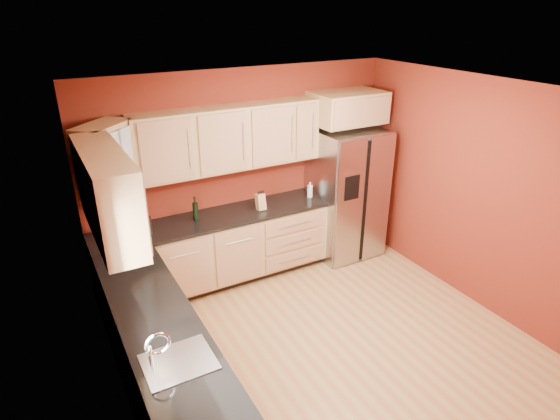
{
  "coord_description": "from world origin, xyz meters",
  "views": [
    {
      "loc": [
        -2.32,
        -3.15,
        3.31
      ],
      "look_at": [
        -0.08,
        0.9,
        1.23
      ],
      "focal_mm": 30.0,
      "sensor_mm": 36.0,
      "label": 1
    }
  ],
  "objects_px": {
    "soap_dispenser": "(310,190)",
    "canister_left": "(123,231)",
    "refrigerator": "(346,193)",
    "knife_block": "(261,202)",
    "wine_bottle_a": "(195,208)"
  },
  "relations": [
    {
      "from": "soap_dispenser",
      "to": "canister_left",
      "type": "bearing_deg",
      "value": -179.39
    },
    {
      "from": "refrigerator",
      "to": "canister_left",
      "type": "bearing_deg",
      "value": 179.38
    },
    {
      "from": "knife_block",
      "to": "soap_dispenser",
      "type": "height_order",
      "value": "knife_block"
    },
    {
      "from": "wine_bottle_a",
      "to": "soap_dispenser",
      "type": "distance_m",
      "value": 1.57
    },
    {
      "from": "wine_bottle_a",
      "to": "soap_dispenser",
      "type": "bearing_deg",
      "value": -1.85
    },
    {
      "from": "knife_block",
      "to": "soap_dispenser",
      "type": "bearing_deg",
      "value": 2.29
    },
    {
      "from": "canister_left",
      "to": "wine_bottle_a",
      "type": "bearing_deg",
      "value": 5.09
    },
    {
      "from": "refrigerator",
      "to": "canister_left",
      "type": "relative_size",
      "value": 9.46
    },
    {
      "from": "wine_bottle_a",
      "to": "soap_dispenser",
      "type": "height_order",
      "value": "wine_bottle_a"
    },
    {
      "from": "canister_left",
      "to": "wine_bottle_a",
      "type": "xyz_separation_m",
      "value": [
        0.86,
        0.08,
        0.05
      ]
    },
    {
      "from": "canister_left",
      "to": "soap_dispenser",
      "type": "height_order",
      "value": "soap_dispenser"
    },
    {
      "from": "refrigerator",
      "to": "wine_bottle_a",
      "type": "height_order",
      "value": "refrigerator"
    },
    {
      "from": "knife_block",
      "to": "canister_left",
      "type": "bearing_deg",
      "value": 177.97
    },
    {
      "from": "knife_block",
      "to": "wine_bottle_a",
      "type": "bearing_deg",
      "value": 171.83
    },
    {
      "from": "canister_left",
      "to": "soap_dispenser",
      "type": "bearing_deg",
      "value": 0.61
    }
  ]
}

